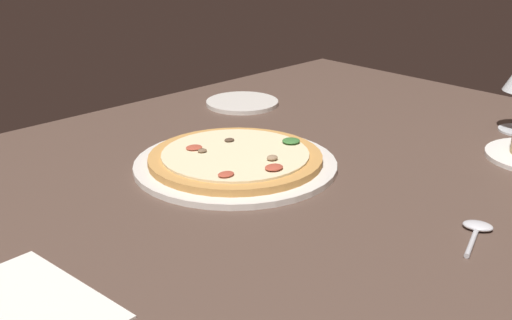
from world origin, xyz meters
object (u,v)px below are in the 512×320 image
Objects in this scene: side_plate at (242,103)px; spoon at (476,230)px; pizza_main at (236,161)px; paper_menu at (32,304)px.

spoon is at bearing 73.99° from side_plate.
pizza_main is at bearing -79.93° from spoon.
side_plate is 0.75× the size of paper_menu.
side_plate is at bearing -106.01° from spoon.
paper_menu is at bearing 18.29° from pizza_main.
pizza_main reaches higher than spoon.
paper_menu is (43.22, 14.29, -1.02)cm from pizza_main.
paper_menu is 56.23cm from spoon.
pizza_main is at bearing 45.22° from side_plate.
spoon is at bearing 149.46° from paper_menu.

